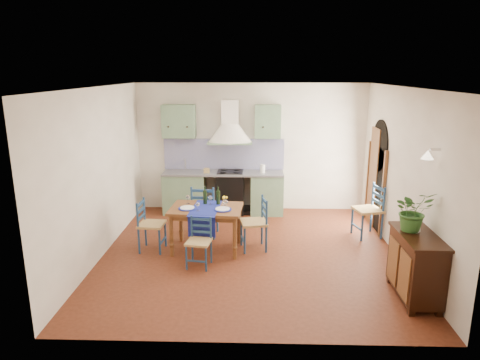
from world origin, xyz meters
The scene contains 13 objects.
floor centered at (0.00, 0.00, 0.00)m, with size 5.00×5.00×0.00m, color #411B0E.
back_wall centered at (-0.47, 2.29, 1.05)m, with size 5.00×0.96×2.80m.
right_wall centered at (2.50, 0.28, 1.34)m, with size 0.26×5.00×2.80m.
left_wall centered at (-2.50, 0.00, 1.40)m, with size 0.04×5.00×2.80m, color silver.
ceiling centered at (0.00, 0.00, 2.80)m, with size 5.00×5.00×0.01m, color white.
dining_table centered at (-0.75, 0.14, 0.68)m, with size 1.27×0.97×1.09m.
chair_near centered at (-0.80, -0.50, 0.41)m, with size 0.43×0.43×0.79m.
chair_far centered at (-0.86, 0.79, 0.52)m, with size 0.51×0.51×1.00m.
chair_left centered at (-1.73, 0.09, 0.47)m, with size 0.45×0.45×0.90m.
chair_right centered at (0.10, 0.20, 0.48)m, with size 0.51×0.51×0.93m.
chair_spare centered at (2.23, 0.87, 0.52)m, with size 0.56×0.56×1.00m.
sideboard centered at (2.26, -1.42, 0.51)m, with size 0.50×1.05×0.94m.
potted_plant centered at (2.21, -1.26, 1.22)m, with size 0.51×0.44×0.57m, color #2A5723.
Camera 1 is at (0.04, -6.81, 3.06)m, focal length 32.00 mm.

